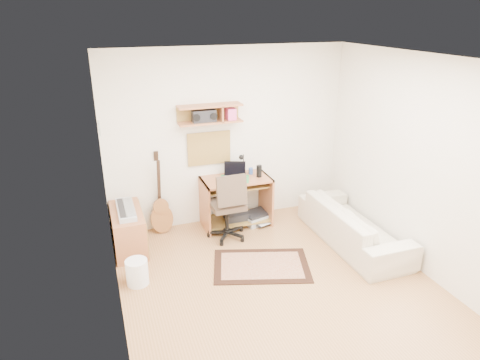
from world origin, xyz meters
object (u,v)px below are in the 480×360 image
object	(u,v)px
desk	(236,202)
sofa	(354,218)
cabinet	(128,230)
task_chair	(227,204)
printer	(256,217)

from	to	relation	value
desk	sofa	xyz separation A→B (m)	(1.35, -1.06, -0.00)
cabinet	sofa	world-z (taller)	sofa
task_chair	cabinet	size ratio (longest dim) A/B	1.14
desk	task_chair	xyz separation A→B (m)	(-0.25, -0.33, 0.14)
desk	cabinet	size ratio (longest dim) A/B	1.11
task_chair	printer	size ratio (longest dim) A/B	2.50
desk	task_chair	world-z (taller)	task_chair
cabinet	printer	xyz separation A→B (m)	(1.92, 0.14, -0.19)
task_chair	printer	xyz separation A→B (m)	(0.56, 0.29, -0.43)
desk	printer	distance (m)	0.43
cabinet	printer	world-z (taller)	cabinet
task_chair	sofa	bearing A→B (deg)	-25.70
sofa	printer	bearing A→B (deg)	45.64
cabinet	sofa	bearing A→B (deg)	-16.59
sofa	task_chair	bearing A→B (deg)	65.47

